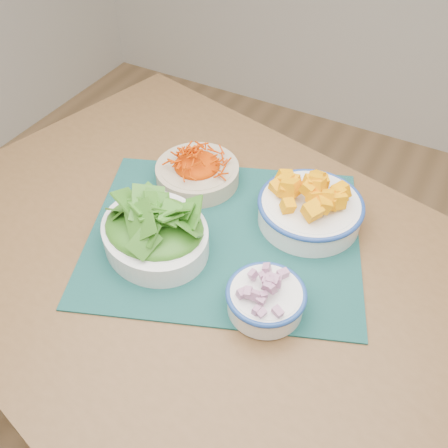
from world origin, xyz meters
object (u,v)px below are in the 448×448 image
carrot_bowl (197,169)px  onion_bowl (266,295)px  placemat (224,235)px  table (217,292)px  squash_bowl (311,202)px  lettuce_bowl (154,228)px

carrot_bowl → onion_bowl: 0.38m
placemat → carrot_bowl: bearing=116.8°
carrot_bowl → onion_bowl: size_ratio=1.44×
table → placemat: 0.12m
carrot_bowl → squash_bowl: 0.27m
placemat → onion_bowl: size_ratio=3.19×
squash_bowl → placemat: bearing=-138.6°
table → onion_bowl: bearing=-7.1°
table → onion_bowl: (0.13, -0.05, 0.13)m
lettuce_bowl → carrot_bowl: bearing=123.0°
carrot_bowl → onion_bowl: bearing=-40.8°
lettuce_bowl → squash_bowl: bearing=66.3°
carrot_bowl → lettuce_bowl: 0.22m
placemat → squash_bowl: size_ratio=1.96×
squash_bowl → lettuce_bowl: squash_bowl is taller
placemat → lettuce_bowl: lettuce_bowl is taller
table → squash_bowl: (0.11, 0.20, 0.14)m
table → lettuce_bowl: lettuce_bowl is taller
carrot_bowl → lettuce_bowl: bearing=-82.0°
table → placemat: size_ratio=2.70×
table → squash_bowl: 0.27m
placemat → carrot_bowl: size_ratio=2.22×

